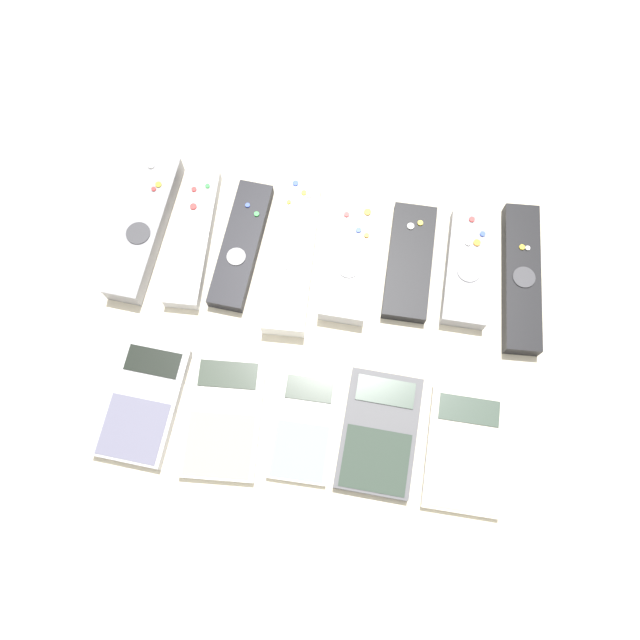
{
  "coord_description": "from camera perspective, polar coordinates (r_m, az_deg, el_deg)",
  "views": [
    {
      "loc": [
        0.03,
        -0.2,
        0.74
      ],
      "look_at": [
        0.0,
        0.04,
        0.01
      ],
      "focal_mm": 35.0,
      "sensor_mm": 36.0,
      "label": 1
    }
  ],
  "objects": [
    {
      "name": "remote_2",
      "position": [
        0.81,
        -7.22,
        6.83
      ],
      "size": [
        0.05,
        0.18,
        0.02
      ],
      "rotation": [
        0.0,
        0.0,
        -0.06
      ],
      "color": "black",
      "rests_on": "ground_plane"
    },
    {
      "name": "remote_1",
      "position": [
        0.82,
        -11.53,
        7.41
      ],
      "size": [
        0.05,
        0.19,
        0.02
      ],
      "rotation": [
        0.0,
        0.0,
        0.04
      ],
      "color": "#B7B7BC",
      "rests_on": "ground_plane"
    },
    {
      "name": "calculator_2",
      "position": [
        0.74,
        -1.72,
        -9.62
      ],
      "size": [
        0.07,
        0.13,
        0.01
      ],
      "rotation": [
        0.0,
        0.0,
        0.01
      ],
      "color": "silver",
      "rests_on": "ground_plane"
    },
    {
      "name": "ground_plane",
      "position": [
        0.77,
        -0.39,
        -2.88
      ],
      "size": [
        3.0,
        3.0,
        0.0
      ],
      "primitive_type": "plane",
      "color": "beige"
    },
    {
      "name": "remote_4",
      "position": [
        0.79,
        2.79,
        5.47
      ],
      "size": [
        0.06,
        0.16,
        0.03
      ],
      "rotation": [
        0.0,
        0.0,
        -0.02
      ],
      "color": "#B7B7BC",
      "rests_on": "ground_plane"
    },
    {
      "name": "calculator_4",
      "position": [
        0.76,
        13.11,
        -11.59
      ],
      "size": [
        0.09,
        0.14,
        0.01
      ],
      "rotation": [
        0.0,
        0.0,
        -0.01
      ],
      "color": "beige",
      "rests_on": "ground_plane"
    },
    {
      "name": "remote_5",
      "position": [
        0.8,
        8.19,
        5.3
      ],
      "size": [
        0.06,
        0.16,
        0.02
      ],
      "rotation": [
        0.0,
        0.0,
        0.0
      ],
      "color": "black",
      "rests_on": "ground_plane"
    },
    {
      "name": "remote_7",
      "position": [
        0.82,
        17.92,
        3.69
      ],
      "size": [
        0.05,
        0.2,
        0.02
      ],
      "rotation": [
        0.0,
        0.0,
        0.06
      ],
      "color": "black",
      "rests_on": "ground_plane"
    },
    {
      "name": "remote_6",
      "position": [
        0.81,
        13.34,
        4.59
      ],
      "size": [
        0.06,
        0.15,
        0.02
      ],
      "rotation": [
        0.0,
        0.0,
        -0.01
      ],
      "color": "gray",
      "rests_on": "ground_plane"
    },
    {
      "name": "calculator_3",
      "position": [
        0.74,
        5.44,
        -10.21
      ],
      "size": [
        0.09,
        0.14,
        0.02
      ],
      "rotation": [
        0.0,
        0.0,
        -0.03
      ],
      "color": "#4C4C51",
      "rests_on": "ground_plane"
    },
    {
      "name": "calculator_1",
      "position": [
        0.75,
        -8.8,
        -8.72
      ],
      "size": [
        0.1,
        0.15,
        0.01
      ],
      "rotation": [
        0.0,
        0.0,
        0.07
      ],
      "color": "silver",
      "rests_on": "ground_plane"
    },
    {
      "name": "remote_3",
      "position": [
        0.8,
        -2.49,
        6.29
      ],
      "size": [
        0.06,
        0.22,
        0.03
      ],
      "rotation": [
        0.0,
        0.0,
        0.04
      ],
      "color": "white",
      "rests_on": "ground_plane"
    },
    {
      "name": "calculator_0",
      "position": [
        0.77,
        -15.87,
        -7.24
      ],
      "size": [
        0.09,
        0.15,
        0.02
      ],
      "rotation": [
        0.0,
        0.0,
        -0.05
      ],
      "color": "#B2B2B7",
      "rests_on": "ground_plane"
    },
    {
      "name": "remote_0",
      "position": [
        0.84,
        -15.72,
        8.16
      ],
      "size": [
        0.06,
        0.2,
        0.03
      ],
      "rotation": [
        0.0,
        0.0,
        -0.06
      ],
      "color": "gray",
      "rests_on": "ground_plane"
    }
  ]
}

